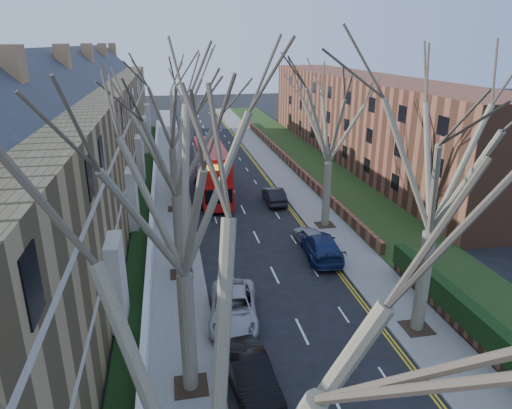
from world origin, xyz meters
TOP-DOWN VIEW (x-y plane):
  - pavement_left at (-6.00, 39.00)m, footprint 3.00×102.00m
  - pavement_right at (6.00, 39.00)m, footprint 3.00×102.00m
  - terrace_left at (-13.65, 31.00)m, footprint 9.70×78.00m
  - flats_right at (17.46, 43.00)m, footprint 13.97×54.00m
  - front_wall_left at (-7.65, 31.00)m, footprint 0.30×78.00m
  - grass_verge_right at (10.50, 39.00)m, footprint 6.00×102.00m
  - tree_left_near at (-5.70, -4.00)m, footprint 9.80×9.80m
  - tree_left_mid at (-5.70, 6.00)m, footprint 10.50×10.50m
  - tree_left_far at (-5.70, 16.00)m, footprint 10.15×10.15m
  - tree_left_dist at (-5.70, 28.00)m, footprint 10.50×10.50m
  - tree_right_mid at (5.70, 8.00)m, footprint 10.50×10.50m
  - tree_right_far at (5.70, 22.00)m, footprint 10.15×10.15m
  - double_decker_bus at (-2.23, 31.22)m, footprint 2.87×11.09m
  - car_left_mid at (-3.27, 5.48)m, footprint 2.18×4.75m
  - car_left_far at (-3.22, 10.67)m, footprint 3.15×5.58m
  - car_right_near at (3.65, 16.95)m, footprint 2.71×5.61m
  - car_right_mid at (3.50, 18.82)m, footprint 1.85×3.98m
  - car_right_far at (3.02, 28.13)m, footprint 1.61×4.41m

SIDE VIEW (x-z plane):
  - pavement_left at x=-6.00m, z-range 0.00..0.12m
  - pavement_right at x=6.00m, z-range 0.00..0.12m
  - grass_verge_right at x=10.50m, z-range 0.12..0.18m
  - front_wall_left at x=-7.65m, z-range 0.12..1.12m
  - car_right_mid at x=3.50m, z-range 0.00..1.32m
  - car_right_far at x=3.02m, z-range 0.00..1.45m
  - car_left_far at x=-3.22m, z-range 0.00..1.47m
  - car_left_mid at x=-3.27m, z-range 0.00..1.51m
  - car_right_near at x=3.65m, z-range 0.00..1.57m
  - double_decker_bus at x=-2.23m, z-range -0.04..4.59m
  - flats_right at x=17.46m, z-range -0.02..9.98m
  - terrace_left at x=-13.65m, z-range -1.27..12.33m
  - tree_left_near at x=-5.70m, z-range 2.06..15.79m
  - tree_left_far at x=-5.70m, z-range 2.13..16.35m
  - tree_right_far at x=5.70m, z-range 2.13..16.35m
  - tree_left_mid at x=-5.70m, z-range 2.20..16.91m
  - tree_right_mid at x=5.70m, z-range 2.20..16.91m
  - tree_left_dist at x=-5.70m, z-range 2.20..16.91m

